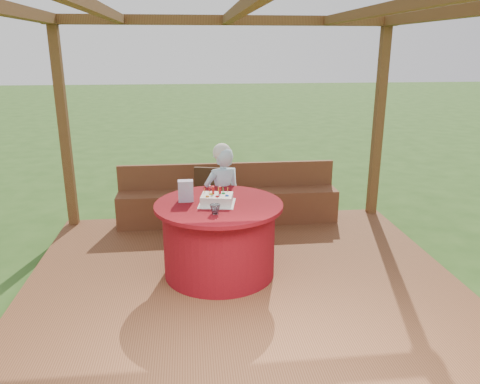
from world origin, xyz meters
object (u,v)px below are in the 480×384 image
object	(u,v)px
elderly_woman	(222,196)
gift_bag	(186,191)
bench	(228,203)
birthday_cake	(217,199)
table	(219,238)
chair	(208,198)
drinking_glass	(215,209)

from	to	relation	value
elderly_woman	gift_bag	distance (m)	0.75
bench	birthday_cake	bearing A→B (deg)	-99.05
birthday_cake	table	bearing A→B (deg)	36.83
chair	drinking_glass	world-z (taller)	drinking_glass
drinking_glass	elderly_woman	bearing A→B (deg)	81.77
table	gift_bag	bearing A→B (deg)	162.05
bench	table	xyz separation A→B (m)	(-0.23, -1.54, 0.14)
table	chair	size ratio (longest dim) A/B	1.57
table	drinking_glass	world-z (taller)	drinking_glass
gift_bag	elderly_woman	bearing A→B (deg)	52.72
elderly_woman	drinking_glass	xyz separation A→B (m)	(-0.14, -0.99, 0.19)
gift_bag	drinking_glass	bearing A→B (deg)	-57.30
birthday_cake	drinking_glass	world-z (taller)	birthday_cake
gift_bag	table	bearing A→B (deg)	-18.42
elderly_woman	gift_bag	xyz separation A→B (m)	(-0.42, -0.56, 0.25)
chair	elderly_woman	distance (m)	0.58
birthday_cake	drinking_glass	size ratio (longest dim) A/B	4.08
chair	drinking_glass	xyz separation A→B (m)	(0.01, -1.51, 0.38)
chair	gift_bag	distance (m)	1.21
table	gift_bag	distance (m)	0.61
table	elderly_woman	size ratio (longest dim) A/B	1.04
elderly_woman	birthday_cake	distance (m)	0.72
table	gift_bag	xyz separation A→B (m)	(-0.33, 0.11, 0.50)
bench	gift_bag	size ratio (longest dim) A/B	13.44
table	chair	distance (m)	1.20
chair	elderly_woman	bearing A→B (deg)	-74.09
table	birthday_cake	xyz separation A→B (m)	(-0.02, -0.01, 0.44)
chair	gift_bag	size ratio (longest dim) A/B	3.79
chair	gift_bag	world-z (taller)	gift_bag
chair	gift_bag	bearing A→B (deg)	-104.08
table	birthday_cake	size ratio (longest dim) A/B	3.19
chair	birthday_cake	world-z (taller)	birthday_cake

